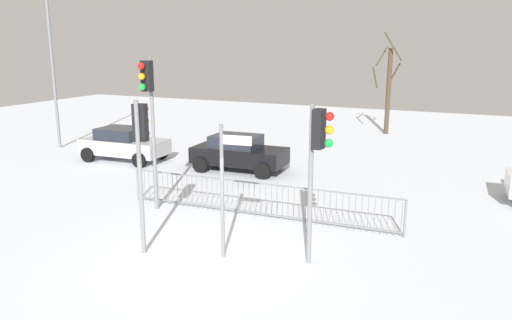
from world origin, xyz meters
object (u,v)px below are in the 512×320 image
car_black_near (239,152)px  direction_sign_post (224,185)px  traffic_light_mid_right (141,142)px  traffic_light_foreground_left (318,149)px  car_silver_far (124,143)px  street_lamp (51,53)px  bare_tree_left (388,88)px  traffic_light_mid_left (149,100)px

car_black_near → direction_sign_post: bearing=-68.3°
traffic_light_mid_right → traffic_light_foreground_left: bearing=2.8°
traffic_light_mid_right → car_silver_far: (-6.93, 7.72, -2.03)m
traffic_light_foreground_left → car_silver_far: 13.11m
street_lamp → bare_tree_left: (14.19, 10.76, -2.00)m
car_silver_far → street_lamp: bearing=166.9°
traffic_light_mid_left → bare_tree_left: size_ratio=0.83×
traffic_light_mid_right → traffic_light_mid_left: traffic_light_mid_left is taller
car_black_near → bare_tree_left: size_ratio=0.68×
direction_sign_post → car_black_near: size_ratio=0.85×
car_silver_far → traffic_light_mid_right: bearing=-50.6°
traffic_light_mid_left → direction_sign_post: bearing=151.4°
traffic_light_foreground_left → traffic_light_mid_left: size_ratio=0.81×
direction_sign_post → car_silver_far: (-8.94, 7.25, -1.07)m
street_lamp → car_black_near: bearing=-2.3°
bare_tree_left → street_lamp: bearing=-142.8°
car_black_near → street_lamp: bearing=175.2°
traffic_light_mid_left → car_silver_far: 7.79m
traffic_light_mid_left → direction_sign_post: 4.58m
traffic_light_mid_right → bare_tree_left: (2.48, 19.36, -0.15)m
direction_sign_post → street_lamp: 16.20m
traffic_light_mid_left → street_lamp: size_ratio=0.61×
traffic_light_mid_left → car_black_near: (0.21, 5.56, -2.69)m
car_black_near → street_lamp: 10.96m
street_lamp → direction_sign_post: bearing=-30.7°
traffic_light_mid_left → car_silver_far: bearing=-42.2°
traffic_light_mid_left → traffic_light_foreground_left: bearing=165.9°
car_black_near → street_lamp: size_ratio=0.50×
traffic_light_mid_right → car_black_near: (-1.47, 8.20, -2.03)m
street_lamp → traffic_light_mid_left: bearing=-30.8°
traffic_light_mid_left → direction_sign_post: traffic_light_mid_left is taller
traffic_light_mid_right → street_lamp: (-11.71, 8.61, 1.85)m
direction_sign_post → car_silver_far: 11.56m
direction_sign_post → car_silver_far: direction_sign_post is taller
car_black_near → car_silver_far: size_ratio=1.00×
car_silver_far → bare_tree_left: bearing=48.5°
traffic_light_mid_right → traffic_light_foreground_left: size_ratio=1.00×
traffic_light_mid_left → bare_tree_left: bearing=-102.1°
car_black_near → car_silver_far: same height
traffic_light_mid_right → street_lamp: size_ratio=0.49×
street_lamp → traffic_light_mid_right: bearing=-36.3°
traffic_light_foreground_left → bare_tree_left: size_ratio=0.67×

